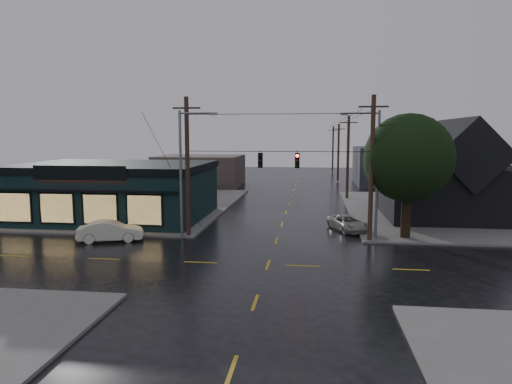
# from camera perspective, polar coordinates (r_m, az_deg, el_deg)

# --- Properties ---
(ground_plane) EXTENTS (160.00, 160.00, 0.00)m
(ground_plane) POSITION_cam_1_polar(r_m,az_deg,el_deg) (26.68, 1.52, -9.08)
(ground_plane) COLOR black
(sidewalk_nw) EXTENTS (28.00, 28.00, 0.15)m
(sidewalk_nw) POSITION_cam_1_polar(r_m,az_deg,el_deg) (51.28, -18.99, -1.50)
(sidewalk_nw) COLOR slate
(sidewalk_nw) RESTS_ON ground
(sidewalk_ne) EXTENTS (28.00, 28.00, 0.15)m
(sidewalk_ne) POSITION_cam_1_polar(r_m,az_deg,el_deg) (49.32, 27.84, -2.28)
(sidewalk_ne) COLOR slate
(sidewalk_ne) RESTS_ON ground
(pizza_shop) EXTENTS (16.30, 12.34, 4.90)m
(pizza_shop) POSITION_cam_1_polar(r_m,az_deg,el_deg) (42.51, -17.23, 0.22)
(pizza_shop) COLOR black
(pizza_shop) RESTS_ON ground
(ne_building) EXTENTS (12.60, 11.60, 8.75)m
(ne_building) POSITION_cam_1_polar(r_m,az_deg,el_deg) (44.41, 23.49, 2.72)
(ne_building) COLOR black
(ne_building) RESTS_ON ground
(corner_tree) EXTENTS (6.27, 6.27, 8.83)m
(corner_tree) POSITION_cam_1_polar(r_m,az_deg,el_deg) (33.91, 18.50, 4.02)
(corner_tree) COLOR black
(corner_tree) RESTS_ON ground
(utility_pole_nw) EXTENTS (2.00, 0.32, 10.15)m
(utility_pole_nw) POSITION_cam_1_polar(r_m,az_deg,el_deg) (34.06, -8.40, -5.56)
(utility_pole_nw) COLOR #311C15
(utility_pole_nw) RESTS_ON ground
(utility_pole_ne) EXTENTS (2.00, 0.32, 10.15)m
(utility_pole_ne) POSITION_cam_1_polar(r_m,az_deg,el_deg) (33.11, 13.97, -6.07)
(utility_pole_ne) COLOR #311C15
(utility_pole_ne) RESTS_ON ground
(utility_pole_far_a) EXTENTS (2.00, 0.32, 9.65)m
(utility_pole_far_a) POSITION_cam_1_polar(r_m,az_deg,el_deg) (54.17, 11.29, -0.88)
(utility_pole_far_a) COLOR #311C15
(utility_pole_far_a) RESTS_ON ground
(utility_pole_far_b) EXTENTS (2.00, 0.32, 9.15)m
(utility_pole_far_b) POSITION_cam_1_polar(r_m,az_deg,el_deg) (73.99, 10.17, 1.27)
(utility_pole_far_b) COLOR #311C15
(utility_pole_far_b) RESTS_ON ground
(utility_pole_far_c) EXTENTS (2.00, 0.32, 9.15)m
(utility_pole_far_c) POSITION_cam_1_polar(r_m,az_deg,el_deg) (93.88, 9.53, 2.52)
(utility_pole_far_c) COLOR #311C15
(utility_pole_far_c) RESTS_ON ground
(span_signal_assembly) EXTENTS (13.00, 0.48, 1.23)m
(span_signal_assembly) POSITION_cam_1_polar(r_m,az_deg,el_deg) (32.13, 2.85, 4.01)
(span_signal_assembly) COLOR black
(span_signal_assembly) RESTS_ON ground
(streetlight_nw) EXTENTS (5.40, 0.30, 9.15)m
(streetlight_nw) POSITION_cam_1_polar(r_m,az_deg,el_deg) (33.48, -9.22, -5.80)
(streetlight_nw) COLOR slate
(streetlight_nw) RESTS_ON ground
(streetlight_ne) EXTENTS (5.40, 0.30, 9.15)m
(streetlight_ne) POSITION_cam_1_polar(r_m,az_deg,el_deg) (33.85, 14.68, -5.81)
(streetlight_ne) COLOR slate
(streetlight_ne) RESTS_ON ground
(bg_building_west) EXTENTS (12.00, 10.00, 4.40)m
(bg_building_west) POSITION_cam_1_polar(r_m,az_deg,el_deg) (67.74, -7.01, 2.67)
(bg_building_west) COLOR #3F332E
(bg_building_west) RESTS_ON ground
(bg_building_east) EXTENTS (14.00, 12.00, 5.60)m
(bg_building_east) POSITION_cam_1_polar(r_m,az_deg,el_deg) (71.94, 17.94, 3.11)
(bg_building_east) COLOR #2C2C32
(bg_building_east) RESTS_ON ground
(sedan_cream) EXTENTS (4.70, 2.83, 1.46)m
(sedan_cream) POSITION_cam_1_polar(r_m,az_deg,el_deg) (33.77, -17.73, -4.67)
(sedan_cream) COLOR #E9E9CD
(sedan_cream) RESTS_ON ground
(suv_silver) EXTENTS (3.49, 4.75, 1.20)m
(suv_silver) POSITION_cam_1_polar(r_m,az_deg,el_deg) (36.40, 11.46, -3.84)
(suv_silver) COLOR #A6A199
(suv_silver) RESTS_ON ground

